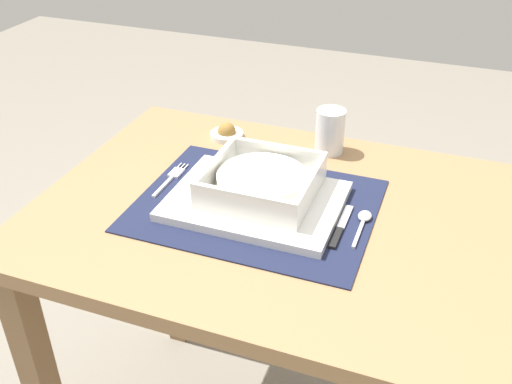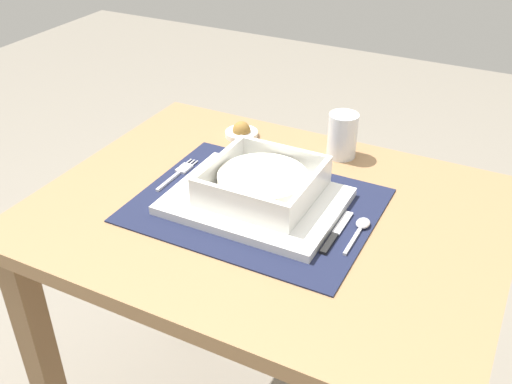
{
  "view_description": "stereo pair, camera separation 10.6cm",
  "coord_description": "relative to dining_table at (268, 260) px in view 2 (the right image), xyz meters",
  "views": [
    {
      "loc": [
        0.29,
        -0.85,
        1.33
      ],
      "look_at": [
        -0.02,
        -0.01,
        0.76
      ],
      "focal_mm": 41.34,
      "sensor_mm": 36.0,
      "label": 1
    },
    {
      "loc": [
        0.39,
        -0.81,
        1.33
      ],
      "look_at": [
        -0.02,
        -0.01,
        0.76
      ],
      "focal_mm": 41.34,
      "sensor_mm": 36.0,
      "label": 2
    }
  ],
  "objects": [
    {
      "name": "dining_table",
      "position": [
        0.0,
        0.0,
        0.0
      ],
      "size": [
        0.84,
        0.65,
        0.73
      ],
      "color": "#936D47",
      "rests_on": "ground"
    },
    {
      "name": "placemat",
      "position": [
        -0.02,
        -0.01,
        0.12
      ],
      "size": [
        0.43,
        0.34,
        0.0
      ],
      "primitive_type": "cube",
      "color": "#191E38",
      "rests_on": "dining_table"
    },
    {
      "name": "serving_plate",
      "position": [
        -0.02,
        -0.01,
        0.13
      ],
      "size": [
        0.31,
        0.23,
        0.02
      ],
      "primitive_type": "cube",
      "color": "white",
      "rests_on": "placemat"
    },
    {
      "name": "porridge_bowl",
      "position": [
        -0.02,
        0.01,
        0.16
      ],
      "size": [
        0.19,
        0.19,
        0.06
      ],
      "color": "white",
      "rests_on": "serving_plate"
    },
    {
      "name": "fork",
      "position": [
        -0.21,
        0.03,
        0.13
      ],
      "size": [
        0.02,
        0.13,
        0.0
      ],
      "rotation": [
        0.0,
        0.0,
        0.01
      ],
      "color": "silver",
      "rests_on": "placemat"
    },
    {
      "name": "spoon",
      "position": [
        0.17,
        0.01,
        0.13
      ],
      "size": [
        0.02,
        0.11,
        0.01
      ],
      "rotation": [
        0.0,
        0.0,
        0.05
      ],
      "color": "silver",
      "rests_on": "placemat"
    },
    {
      "name": "butter_knife",
      "position": [
        0.14,
        -0.03,
        0.13
      ],
      "size": [
        0.01,
        0.13,
        0.01
      ],
      "rotation": [
        0.0,
        0.0,
        -0.0
      ],
      "color": "black",
      "rests_on": "placemat"
    },
    {
      "name": "drinking_glass",
      "position": [
        0.05,
        0.25,
        0.17
      ],
      "size": [
        0.06,
        0.06,
        0.1
      ],
      "color": "white",
      "rests_on": "dining_table"
    },
    {
      "name": "condiment_saucer",
      "position": [
        -0.18,
        0.23,
        0.13
      ],
      "size": [
        0.07,
        0.07,
        0.04
      ],
      "color": "white",
      "rests_on": "dining_table"
    }
  ]
}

